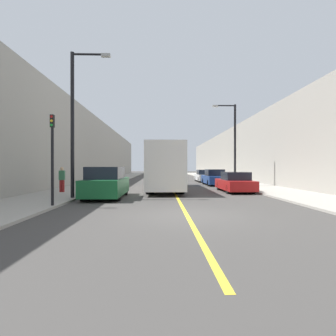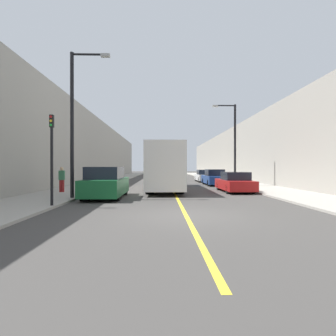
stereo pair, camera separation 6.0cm
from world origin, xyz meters
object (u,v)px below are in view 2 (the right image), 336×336
bus (164,167)px  parked_suv_left (106,183)px  street_lamp_left (75,116)px  car_right_mid (214,178)px  car_right_far (204,176)px  traffic_light (52,156)px  pedestrian (62,179)px  street_lamp_right (233,140)px  car_right_near (235,183)px

bus → parked_suv_left: (-3.44, -5.48, -0.98)m
street_lamp_left → parked_suv_left: bearing=25.9°
bus → car_right_mid: (4.97, 4.86, -1.11)m
street_lamp_left → car_right_mid: bearing=48.1°
car_right_far → traffic_light: size_ratio=1.18×
street_lamp_left → pedestrian: street_lamp_left is taller
bus → parked_suv_left: bus is taller
parked_suv_left → street_lamp_right: (9.74, 8.38, 3.43)m
bus → street_lamp_left: (-4.97, -6.22, 2.76)m
car_right_far → traffic_light: traffic_light is taller
traffic_light → car_right_near: bearing=35.1°
street_lamp_left → street_lamp_right: 14.50m
car_right_near → traffic_light: traffic_light is taller
parked_suv_left → car_right_mid: 13.33m
traffic_light → car_right_mid: bearing=54.4°
street_lamp_right → street_lamp_left: bearing=-141.0°
street_lamp_right → traffic_light: street_lamp_right is taller
street_lamp_right → traffic_light: size_ratio=1.86×
parked_suv_left → street_lamp_right: size_ratio=0.65×
parked_suv_left → car_right_mid: parked_suv_left is taller
car_right_near → street_lamp_left: street_lamp_left is taller
traffic_light → street_lamp_right: bearing=46.7°
parked_suv_left → car_right_near: 9.15m
pedestrian → parked_suv_left: bearing=-36.0°
bus → car_right_far: size_ratio=2.35×
bus → street_lamp_right: 7.36m
bus → car_right_far: bearing=65.2°
traffic_light → car_right_far: bearing=63.3°
car_right_mid → pedestrian: size_ratio=2.81×
street_lamp_left → traffic_light: 3.71m
bus → traffic_light: (-5.03, -9.13, 0.46)m
parked_suv_left → car_right_far: (8.45, 16.34, -0.18)m
bus → parked_suv_left: size_ratio=2.31×
car_right_mid → street_lamp_left: size_ratio=0.59×
car_right_near → pedestrian: pedestrian is taller
bus → car_right_near: bus is taller
pedestrian → street_lamp_right: bearing=23.9°
car_right_far → car_right_mid: bearing=-90.4°
car_right_mid → car_right_far: (0.04, 6.00, -0.04)m
parked_suv_left → traffic_light: traffic_light is taller
bus → pedestrian: 7.57m
parked_suv_left → street_lamp_left: (-1.53, -0.74, 3.74)m
parked_suv_left → bus: bearing=57.9°
street_lamp_left → bus: bearing=51.4°
car_right_near → pedestrian: bearing=-175.6°
car_right_far → car_right_near: bearing=-89.8°
bus → car_right_near: (5.05, -2.04, -1.16)m
car_right_far → bus: bearing=-114.8°
car_right_mid → pedestrian: 14.23m
bus → pedestrian: bearing=-156.9°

